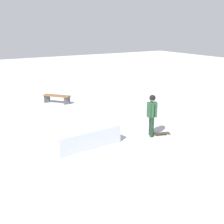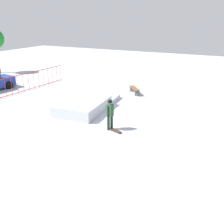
{
  "view_description": "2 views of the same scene",
  "coord_description": "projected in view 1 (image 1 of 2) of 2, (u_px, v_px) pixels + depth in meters",
  "views": [
    {
      "loc": [
        -10.99,
        4.78,
        4.38
      ],
      "look_at": [
        -0.85,
        -1.37,
        0.9
      ],
      "focal_mm": 47.82,
      "sensor_mm": 36.0,
      "label": 1
    },
    {
      "loc": [
        -13.28,
        -8.26,
        5.77
      ],
      "look_at": [
        -1.94,
        -2.6,
        1.0
      ],
      "focal_mm": 40.64,
      "sensor_mm": 36.0,
      "label": 2
    }
  ],
  "objects": [
    {
      "name": "ground_plane",
      "position": [
        74.0,
        132.0,
        12.63
      ],
      "size": [
        60.0,
        60.0,
        0.0
      ],
      "primitive_type": "plane",
      "color": "#B2B7C1"
    },
    {
      "name": "skate_ramp",
      "position": [
        63.0,
        125.0,
        12.52
      ],
      "size": [
        5.61,
        3.07,
        0.74
      ],
      "rotation": [
        0.0,
        0.0,
        0.09
      ],
      "color": "silver",
      "rests_on": "ground"
    },
    {
      "name": "skater",
      "position": [
        152.0,
        112.0,
        11.94
      ],
      "size": [
        0.41,
        0.44,
        1.73
      ],
      "rotation": [
        0.0,
        0.0,
        4.28
      ],
      "color": "black",
      "rests_on": "ground"
    },
    {
      "name": "skateboard",
      "position": [
        160.0,
        133.0,
        12.28
      ],
      "size": [
        0.45,
        0.82,
        0.09
      ],
      "rotation": [
        0.0,
        0.0,
        4.38
      ],
      "color": "#3F2D1E",
      "rests_on": "ground"
    },
    {
      "name": "park_bench",
      "position": [
        57.0,
        97.0,
        17.17
      ],
      "size": [
        1.48,
        1.34,
        0.48
      ],
      "rotation": [
        0.0,
        0.0,
        3.84
      ],
      "color": "brown",
      "rests_on": "ground"
    }
  ]
}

